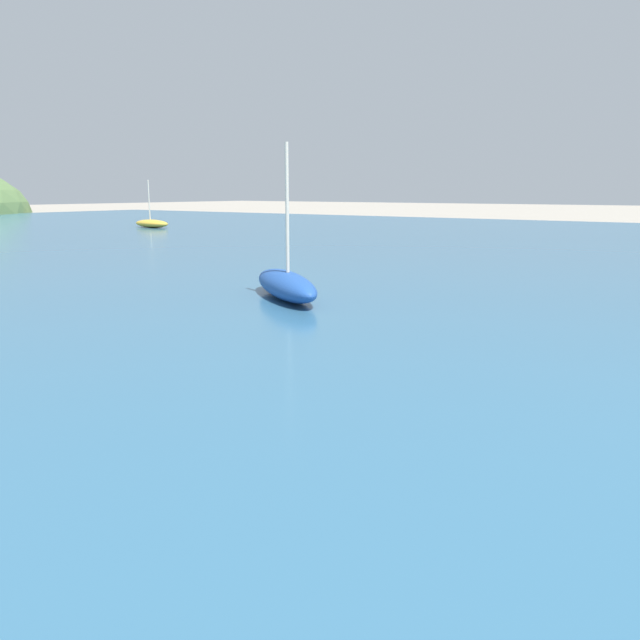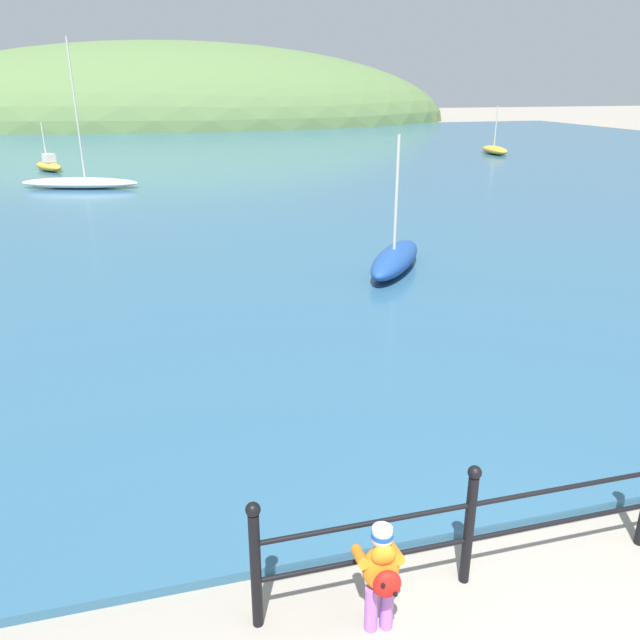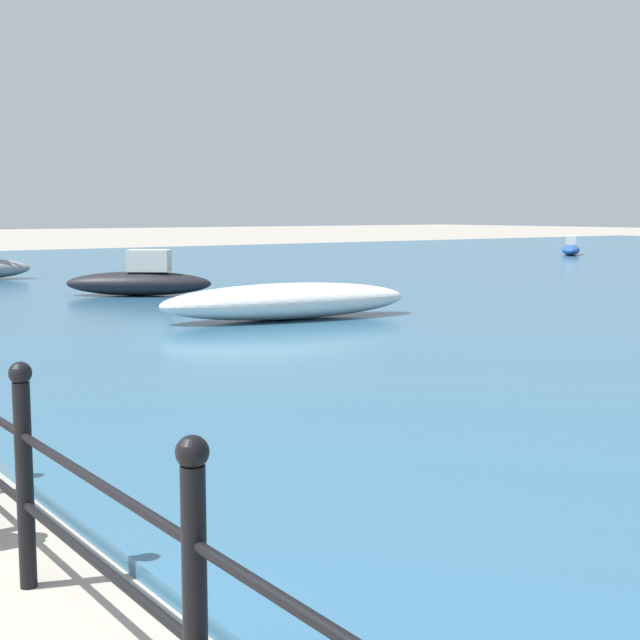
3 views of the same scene
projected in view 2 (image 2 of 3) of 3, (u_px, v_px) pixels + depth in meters
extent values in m
cube|color=#2D5B7A|center=(204.00, 165.00, 33.22)|extent=(80.00, 60.00, 0.10)
ellipsoid|color=#567542|center=(172.00, 122.00, 68.27)|extent=(62.29, 34.26, 16.48)
cylinder|color=black|center=(256.00, 571.00, 4.97)|extent=(0.09, 0.09, 1.10)
sphere|color=black|center=(253.00, 510.00, 4.76)|extent=(0.12, 0.12, 0.12)
cylinder|color=black|center=(469.00, 531.00, 5.42)|extent=(0.09, 0.09, 1.10)
sphere|color=black|center=(475.00, 472.00, 5.21)|extent=(0.12, 0.12, 0.12)
cylinder|color=black|center=(566.00, 488.00, 5.55)|extent=(5.62, 0.04, 0.04)
cylinder|color=black|center=(561.00, 522.00, 5.68)|extent=(5.62, 0.04, 0.04)
cylinder|color=#AD66C6|center=(371.00, 608.00, 5.05)|extent=(0.11, 0.11, 0.42)
cylinder|color=#AD66C6|center=(387.00, 607.00, 5.07)|extent=(0.11, 0.11, 0.42)
ellipsoid|color=orange|center=(381.00, 568.00, 4.91)|extent=(0.32, 0.25, 0.40)
ellipsoid|color=orange|center=(383.00, 555.00, 4.79)|extent=(0.21, 0.14, 0.18)
cylinder|color=orange|center=(360.00, 557.00, 4.96)|extent=(0.12, 0.32, 0.19)
cylinder|color=orange|center=(395.00, 553.00, 5.00)|extent=(0.12, 0.32, 0.19)
sphere|color=beige|center=(382.00, 537.00, 4.81)|extent=(0.17, 0.17, 0.17)
cylinder|color=#194CB2|center=(382.00, 534.00, 4.80)|extent=(0.17, 0.17, 0.04)
cylinder|color=silver|center=(382.00, 530.00, 4.78)|extent=(0.16, 0.16, 0.04)
ellipsoid|color=red|center=(387.00, 584.00, 4.73)|extent=(0.23, 0.15, 0.24)
sphere|color=black|center=(383.00, 586.00, 4.64)|extent=(0.04, 0.04, 0.04)
sphere|color=black|center=(396.00, 594.00, 4.69)|extent=(0.04, 0.04, 0.04)
ellipsoid|color=gold|center=(49.00, 166.00, 30.46)|extent=(1.83, 2.37, 0.44)
cube|color=silver|center=(49.00, 158.00, 30.20)|extent=(0.69, 0.77, 0.39)
cylinder|color=beige|center=(44.00, 142.00, 30.12)|extent=(0.07, 0.07, 1.84)
ellipsoid|color=silver|center=(80.00, 183.00, 25.57)|extent=(4.94, 2.48, 0.42)
cylinder|color=beige|center=(76.00, 110.00, 24.55)|extent=(0.07, 0.07, 5.28)
ellipsoid|color=#1E4793|center=(395.00, 259.00, 14.34)|extent=(2.44, 3.00, 0.55)
cylinder|color=beige|center=(397.00, 194.00, 13.66)|extent=(0.07, 0.07, 2.50)
ellipsoid|color=gold|center=(495.00, 150.00, 37.60)|extent=(1.25, 2.94, 0.47)
cylinder|color=beige|center=(496.00, 126.00, 37.24)|extent=(0.07, 0.07, 2.29)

